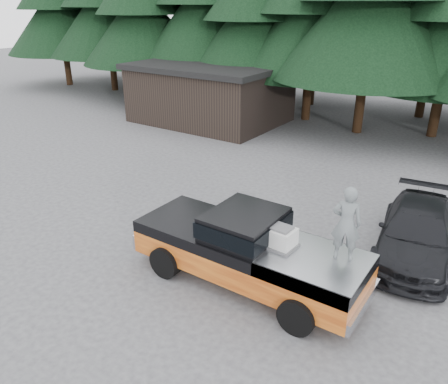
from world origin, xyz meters
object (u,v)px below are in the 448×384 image
Objects in this scene: pickup_truck at (247,259)px; utility_building at (210,92)px; air_compressor at (280,238)px; man_on_bed at (346,224)px; parked_car at (417,232)px.

pickup_truck is 16.33m from utility_building.
air_compressor is 1.55m from man_on_bed.
man_on_bed is (2.25, 0.32, 1.53)m from pickup_truck.
air_compressor is (0.88, -0.02, 0.89)m from pickup_truck.
utility_building reaches higher than man_on_bed.
man_on_bed is (1.37, 0.34, 0.64)m from air_compressor.
air_compressor is at bearing -2.54° from man_on_bed.
air_compressor reaches higher than pickup_truck.
pickup_truck is 1.25× the size of parked_car.
utility_building is (-12.59, 12.28, -0.53)m from man_on_bed.
air_compressor is at bearing -1.23° from pickup_truck.
parked_car is 0.57× the size of utility_building.
air_compressor is 0.38× the size of man_on_bed.
utility_building is (-10.34, 12.60, 1.00)m from pickup_truck.
man_on_bed is 0.36× the size of parked_car.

